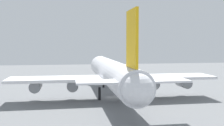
# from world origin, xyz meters

# --- Properties ---
(ground_plane) EXTENTS (235.74, 235.74, 0.00)m
(ground_plane) POSITION_xyz_m (0.00, 0.00, 0.00)
(ground_plane) COLOR slate
(cargo_airplane) EXTENTS (58.93, 52.72, 20.66)m
(cargo_airplane) POSITION_xyz_m (-0.05, 0.00, 6.51)
(cargo_airplane) COLOR silver
(cargo_airplane) RESTS_ON ground_plane
(catering_truck) EXTENTS (4.07, 5.10, 1.98)m
(catering_truck) POSITION_xyz_m (29.81, -17.69, 1.09)
(catering_truck) COLOR silver
(catering_truck) RESTS_ON ground_plane
(fuel_truck) EXTENTS (5.14, 3.29, 1.99)m
(fuel_truck) POSITION_xyz_m (24.23, 4.20, 1.02)
(fuel_truck) COLOR silver
(fuel_truck) RESTS_ON ground_plane
(safety_cone_nose) EXTENTS (0.50, 0.50, 0.71)m
(safety_cone_nose) POSITION_xyz_m (26.52, 2.16, 0.35)
(safety_cone_nose) COLOR orange
(safety_cone_nose) RESTS_ON ground_plane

